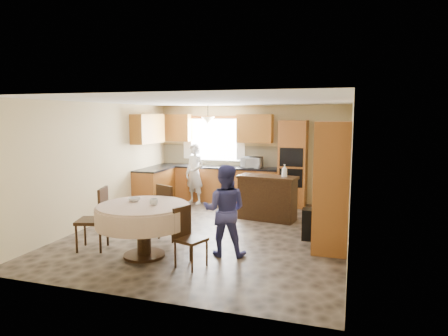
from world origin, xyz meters
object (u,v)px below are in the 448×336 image
Objects in this scene: cupboard at (332,185)px; chair_right at (187,234)px; person_sink at (195,174)px; chair_back at (170,209)px; chair_left at (97,215)px; dining_table at (143,216)px; sideboard at (267,199)px; oven_tower at (293,164)px; person_dining at (225,210)px.

chair_right is at bearing -142.31° from cupboard.
cupboard is 4.30m from person_sink.
chair_left is at bearing 67.03° from chair_back.
chair_left is 1.75m from chair_right.
chair_back reaches higher than dining_table.
sideboard is 1.20× the size of chair_left.
oven_tower is 2.09× the size of chair_back.
oven_tower reaches higher than chair_back.
chair_back is at bearing 115.76° from chair_left.
oven_tower reaches higher than person_sink.
cupboard reaches higher than oven_tower.
cupboard is 2.11× the size of chair_back.
chair_right is 0.77m from person_dining.
person_sink is (-1.49, 4.03, 0.27)m from chair_right.
cupboard reaches higher than person_sink.
person_dining reaches higher than chair_back.
sideboard is at bearing -102.40° from oven_tower.
oven_tower is 1.44× the size of person_dining.
chair_back is 0.66× the size of person_sink.
oven_tower is at bearing 110.00° from cupboard.
chair_right is 0.58× the size of person_sink.
dining_table is 1.01× the size of person_dining.
chair_back is at bearing -28.39° from person_dining.
chair_back is at bearing -56.02° from person_sink.
oven_tower reaches higher than chair_right.
person_sink is at bearing 39.73° from chair_right.
person_sink is (0.24, 3.81, 0.19)m from chair_left.
sideboard is 0.59× the size of cupboard.
chair_right is at bearing -10.91° from dining_table.
dining_table is at bearing -153.73° from cupboard.
chair_left is (-3.73, -1.32, -0.49)m from cupboard.
sideboard is 3.18m from dining_table.
cupboard is at bearing -37.01° from sideboard.
chair_right is 4.31m from person_sink.
chair_back is 1.14× the size of chair_right.
dining_table is 0.97× the size of person_sink.
person_sink reaches higher than dining_table.
chair_back is (0.01, 0.92, -0.10)m from dining_table.
cupboard is 3.16m from dining_table.
chair_left is at bearing 101.98° from chair_right.
person_dining is (1.20, 0.46, 0.07)m from dining_table.
cupboard is 3.98m from chair_left.
cupboard reaches higher than person_dining.
chair_back is at bearing 89.10° from dining_table.
person_sink reaches higher than chair_back.
chair_right is at bearing 50.80° from person_dining.
person_sink is (-0.68, 3.88, 0.10)m from dining_table.
sideboard is (-0.33, -1.49, -0.61)m from oven_tower.
person_dining reaches higher than chair_left.
oven_tower is 0.99× the size of cupboard.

